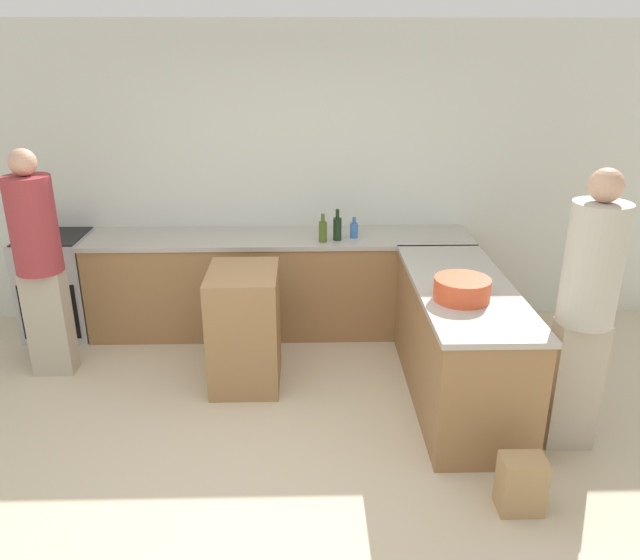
{
  "coord_description": "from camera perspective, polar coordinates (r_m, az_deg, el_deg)",
  "views": [
    {
      "loc": [
        0.23,
        -3.21,
        2.51
      ],
      "look_at": [
        0.33,
        0.87,
        0.95
      ],
      "focal_mm": 35.0,
      "sensor_mm": 36.0,
      "label": 1
    }
  ],
  "objects": [
    {
      "name": "counter_peninsula",
      "position": [
        4.71,
        12.56,
        -5.53
      ],
      "size": [
        0.69,
        1.85,
        0.9
      ],
      "color": "olive",
      "rests_on": "ground_plane"
    },
    {
      "name": "water_bottle_blue",
      "position": [
        5.47,
        3.13,
        4.63
      ],
      "size": [
        0.07,
        0.07,
        0.18
      ],
      "color": "#386BB7",
      "rests_on": "counter_back"
    },
    {
      "name": "mixing_bowl",
      "position": [
        4.24,
        12.85,
        -0.81
      ],
      "size": [
        0.37,
        0.37,
        0.15
      ],
      "color": "#DB512D",
      "rests_on": "counter_peninsula"
    },
    {
      "name": "olive_oil_bottle",
      "position": [
        5.34,
        0.26,
        4.52
      ],
      "size": [
        0.07,
        0.07,
        0.25
      ],
      "color": "#475B1E",
      "rests_on": "counter_back"
    },
    {
      "name": "island_table",
      "position": [
        4.83,
        -6.9,
        -4.33
      ],
      "size": [
        0.52,
        0.66,
        0.92
      ],
      "color": "#997047",
      "rests_on": "ground_plane"
    },
    {
      "name": "counter_back",
      "position": [
        5.7,
        -3.67,
        -0.27
      ],
      "size": [
        3.4,
        0.66,
        0.9
      ],
      "color": "olive",
      "rests_on": "ground_plane"
    },
    {
      "name": "person_by_range",
      "position": [
        5.2,
        -24.33,
        1.92
      ],
      "size": [
        0.35,
        0.35,
        1.8
      ],
      "color": "#ADA38E",
      "rests_on": "ground_plane"
    },
    {
      "name": "wine_bottle_dark",
      "position": [
        5.39,
        1.6,
        4.78
      ],
      "size": [
        0.07,
        0.07,
        0.27
      ],
      "color": "black",
      "rests_on": "counter_back"
    },
    {
      "name": "person_at_peninsula",
      "position": [
        4.16,
        23.18,
        -2.04
      ],
      "size": [
        0.34,
        0.34,
        1.85
      ],
      "color": "#ADA38E",
      "rests_on": "ground_plane"
    },
    {
      "name": "ground_plane",
      "position": [
        4.09,
        -4.6,
        -17.05
      ],
      "size": [
        14.0,
        14.0,
        0.0
      ],
      "primitive_type": "plane",
      "color": "beige"
    },
    {
      "name": "range_oven",
      "position": [
        6.12,
        -22.7,
        -0.37
      ],
      "size": [
        0.58,
        0.62,
        0.91
      ],
      "color": "#ADADB2",
      "rests_on": "ground_plane"
    },
    {
      "name": "wall_back",
      "position": [
        5.77,
        -3.76,
        9.32
      ],
      "size": [
        8.0,
        0.06,
        2.7
      ],
      "color": "silver",
      "rests_on": "ground_plane"
    },
    {
      "name": "paper_bag",
      "position": [
        3.88,
        17.91,
        -17.33
      ],
      "size": [
        0.25,
        0.18,
        0.34
      ],
      "color": "#A88456",
      "rests_on": "ground_plane"
    }
  ]
}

